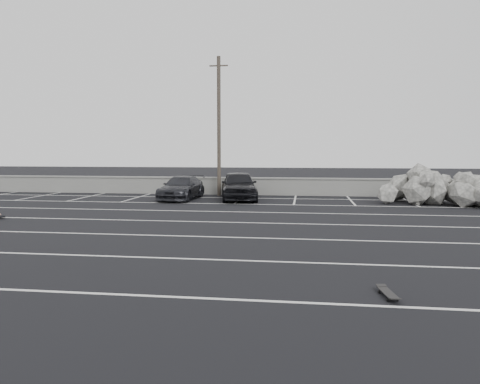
# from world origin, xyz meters

# --- Properties ---
(ground) EXTENTS (120.00, 120.00, 0.00)m
(ground) POSITION_xyz_m (0.00, 0.00, 0.00)
(ground) COLOR black
(ground) RESTS_ON ground
(seawall) EXTENTS (50.00, 0.45, 1.06)m
(seawall) POSITION_xyz_m (0.00, 14.00, 0.55)
(seawall) COLOR gray
(seawall) RESTS_ON ground
(stall_lines) EXTENTS (36.00, 20.05, 0.01)m
(stall_lines) POSITION_xyz_m (-0.08, 4.41, 0.00)
(stall_lines) COLOR silver
(stall_lines) RESTS_ON ground
(car_left) EXTENTS (2.68, 4.89, 1.57)m
(car_left) POSITION_xyz_m (0.95, 11.03, 0.79)
(car_left) COLOR black
(car_left) RESTS_ON ground
(car_right) EXTENTS (1.97, 4.46, 1.27)m
(car_right) POSITION_xyz_m (-2.21, 10.88, 0.64)
(car_right) COLOR black
(car_right) RESTS_ON ground
(utility_pole) EXTENTS (1.09, 0.22, 8.16)m
(utility_pole) POSITION_xyz_m (-0.53, 13.20, 4.13)
(utility_pole) COLOR #4C4238
(utility_pole) RESTS_ON ground
(trash_bin) EXTENTS (0.67, 0.67, 0.94)m
(trash_bin) POSITION_xyz_m (10.29, 13.35, 0.48)
(trash_bin) COLOR black
(trash_bin) RESTS_ON ground
(riprap_pile) EXTENTS (5.95, 4.68, 1.59)m
(riprap_pile) POSITION_xyz_m (11.37, 10.32, 0.60)
(riprap_pile) COLOR #ABA8A0
(riprap_pile) RESTS_ON ground
(skateboard) EXTENTS (0.30, 0.75, 0.09)m
(skateboard) POSITION_xyz_m (6.07, -5.45, 0.07)
(skateboard) COLOR black
(skateboard) RESTS_ON ground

